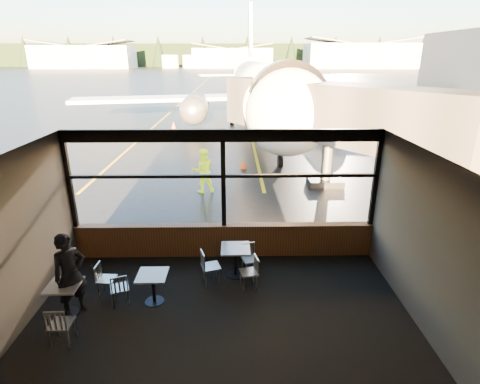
{
  "coord_description": "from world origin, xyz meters",
  "views": [
    {
      "loc": [
        0.27,
        -9.16,
        5.18
      ],
      "look_at": [
        0.45,
        1.0,
        1.5
      ],
      "focal_mm": 28.0,
      "sensor_mm": 36.0,
      "label": 1
    }
  ],
  "objects_px": {
    "cafe_table_near": "(236,262)",
    "chair_left_s": "(62,324)",
    "cone_wing": "(174,125)",
    "jet_bridge": "(317,134)",
    "airliner": "(262,54)",
    "chair_mid_w": "(107,280)",
    "chair_near_n": "(250,260)",
    "chair_mid_s": "(120,288)",
    "cafe_table_mid": "(153,288)",
    "chair_near_e": "(249,273)",
    "chair_near_w": "(211,267)",
    "cafe_table_left": "(66,299)",
    "passenger": "(70,275)",
    "cone_nose": "(243,164)",
    "ground_crew": "(203,171)"
  },
  "relations": [
    {
      "from": "cafe_table_left",
      "to": "ground_crew",
      "type": "xyz_separation_m",
      "value": [
        2.32,
        7.67,
        0.53
      ]
    },
    {
      "from": "jet_bridge",
      "to": "cone_nose",
      "type": "height_order",
      "value": "jet_bridge"
    },
    {
      "from": "cafe_table_left",
      "to": "ground_crew",
      "type": "bearing_deg",
      "value": 73.13
    },
    {
      "from": "cafe_table_left",
      "to": "cafe_table_near",
      "type": "bearing_deg",
      "value": 21.85
    },
    {
      "from": "jet_bridge",
      "to": "chair_near_e",
      "type": "distance_m",
      "value": 7.89
    },
    {
      "from": "chair_mid_w",
      "to": "chair_left_s",
      "type": "xyz_separation_m",
      "value": [
        -0.35,
        -1.55,
        0.03
      ]
    },
    {
      "from": "airliner",
      "to": "chair_near_n",
      "type": "xyz_separation_m",
      "value": [
        -1.74,
        -21.53,
        -4.98
      ]
    },
    {
      "from": "chair_mid_s",
      "to": "cone_wing",
      "type": "height_order",
      "value": "chair_mid_s"
    },
    {
      "from": "chair_near_w",
      "to": "ground_crew",
      "type": "relative_size",
      "value": 0.49
    },
    {
      "from": "jet_bridge",
      "to": "chair_left_s",
      "type": "bearing_deg",
      "value": -126.79
    },
    {
      "from": "chair_near_n",
      "to": "airliner",
      "type": "bearing_deg",
      "value": -110.16
    },
    {
      "from": "cafe_table_left",
      "to": "passenger",
      "type": "xyz_separation_m",
      "value": [
        0.14,
        0.07,
        0.56
      ]
    },
    {
      "from": "chair_near_e",
      "to": "passenger",
      "type": "relative_size",
      "value": 0.44
    },
    {
      "from": "airliner",
      "to": "cone_nose",
      "type": "bearing_deg",
      "value": -98.78
    },
    {
      "from": "chair_near_w",
      "to": "passenger",
      "type": "xyz_separation_m",
      "value": [
        -2.85,
        -1.05,
        0.48
      ]
    },
    {
      "from": "chair_mid_w",
      "to": "ground_crew",
      "type": "height_order",
      "value": "ground_crew"
    },
    {
      "from": "chair_mid_s",
      "to": "ground_crew",
      "type": "height_order",
      "value": "ground_crew"
    },
    {
      "from": "passenger",
      "to": "ground_crew",
      "type": "distance_m",
      "value": 7.9
    },
    {
      "from": "chair_near_n",
      "to": "cafe_table_left",
      "type": "bearing_deg",
      "value": 5.33
    },
    {
      "from": "cafe_table_mid",
      "to": "chair_mid_w",
      "type": "xyz_separation_m",
      "value": [
        -1.12,
        0.3,
        0.04
      ]
    },
    {
      "from": "airliner",
      "to": "cafe_table_mid",
      "type": "bearing_deg",
      "value": -100.74
    },
    {
      "from": "airliner",
      "to": "chair_left_s",
      "type": "height_order",
      "value": "airliner"
    },
    {
      "from": "chair_left_s",
      "to": "ground_crew",
      "type": "height_order",
      "value": "ground_crew"
    },
    {
      "from": "cafe_table_left",
      "to": "chair_left_s",
      "type": "distance_m",
      "value": 0.92
    },
    {
      "from": "cafe_table_near",
      "to": "cafe_table_left",
      "type": "bearing_deg",
      "value": -158.15
    },
    {
      "from": "cafe_table_near",
      "to": "chair_near_e",
      "type": "distance_m",
      "value": 0.62
    },
    {
      "from": "cone_wing",
      "to": "cafe_table_left",
      "type": "bearing_deg",
      "value": -87.29
    },
    {
      "from": "chair_near_n",
      "to": "chair_mid_s",
      "type": "xyz_separation_m",
      "value": [
        -2.92,
        -1.17,
        -0.0
      ]
    },
    {
      "from": "ground_crew",
      "to": "cafe_table_near",
      "type": "bearing_deg",
      "value": 85.95
    },
    {
      "from": "chair_left_s",
      "to": "jet_bridge",
      "type": "bearing_deg",
      "value": 52.81
    },
    {
      "from": "jet_bridge",
      "to": "chair_mid_s",
      "type": "bearing_deg",
      "value": -127.54
    },
    {
      "from": "cone_nose",
      "to": "cone_wing",
      "type": "bearing_deg",
      "value": 114.57
    },
    {
      "from": "cafe_table_near",
      "to": "chair_left_s",
      "type": "xyz_separation_m",
      "value": [
        -3.3,
        -2.31,
        0.04
      ]
    },
    {
      "from": "jet_bridge",
      "to": "chair_near_e",
      "type": "xyz_separation_m",
      "value": [
        -2.99,
        -7.05,
        -1.88
      ]
    },
    {
      "from": "cafe_table_mid",
      "to": "chair_near_e",
      "type": "bearing_deg",
      "value": 13.78
    },
    {
      "from": "chair_mid_w",
      "to": "cone_nose",
      "type": "relative_size",
      "value": 1.77
    },
    {
      "from": "cone_nose",
      "to": "cone_wing",
      "type": "relative_size",
      "value": 0.93
    },
    {
      "from": "airliner",
      "to": "jet_bridge",
      "type": "bearing_deg",
      "value": -86.38
    },
    {
      "from": "airliner",
      "to": "cafe_table_mid",
      "type": "xyz_separation_m",
      "value": [
        -3.94,
        -22.66,
        -5.02
      ]
    },
    {
      "from": "chair_left_s",
      "to": "cafe_table_left",
      "type": "bearing_deg",
      "value": 108.01
    },
    {
      "from": "cone_nose",
      "to": "chair_mid_s",
      "type": "bearing_deg",
      "value": -105.7
    },
    {
      "from": "jet_bridge",
      "to": "chair_near_n",
      "type": "xyz_separation_m",
      "value": [
        -2.93,
        -6.45,
        -1.88
      ]
    },
    {
      "from": "cone_wing",
      "to": "jet_bridge",
      "type": "bearing_deg",
      "value": -60.73
    },
    {
      "from": "airliner",
      "to": "chair_mid_w",
      "type": "relative_size",
      "value": 44.07
    },
    {
      "from": "chair_near_n",
      "to": "chair_mid_w",
      "type": "xyz_separation_m",
      "value": [
        -3.32,
        -0.83,
        0.0
      ]
    },
    {
      "from": "jet_bridge",
      "to": "cone_wing",
      "type": "height_order",
      "value": "jet_bridge"
    },
    {
      "from": "chair_near_e",
      "to": "chair_near_w",
      "type": "distance_m",
      "value": 0.93
    },
    {
      "from": "chair_mid_w",
      "to": "chair_mid_s",
      "type": "bearing_deg",
      "value": 52.72
    },
    {
      "from": "airliner",
      "to": "cone_wing",
      "type": "xyz_separation_m",
      "value": [
        -6.75,
        -0.93,
        -5.13
      ]
    },
    {
      "from": "airliner",
      "to": "chair_near_e",
      "type": "xyz_separation_m",
      "value": [
        -1.81,
        -22.14,
        -4.97
      ]
    }
  ]
}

